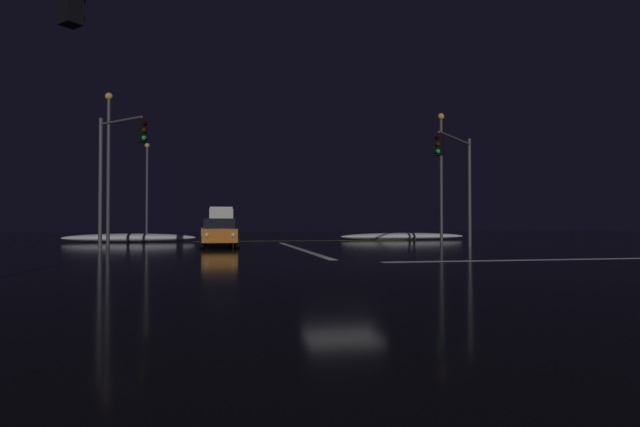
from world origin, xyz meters
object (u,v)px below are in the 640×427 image
Objects in this scene: sedan_orange at (220,233)px; sedan_white at (219,230)px; sedan_silver at (222,228)px; traffic_signal_nw at (117,159)px; sedan_black at (219,229)px; traffic_signal_ne at (457,168)px; streetlamp_left_near at (109,157)px; streetlamp_left_far at (147,183)px; sedan_gray at (216,231)px; streetlamp_right_near at (441,168)px; box_truck at (221,219)px.

sedan_white is (-0.07, 10.86, 0.00)m from sedan_orange.
sedan_silver is 26.02m from traffic_signal_nw.
sedan_black is at bearing 90.28° from sedan_orange.
sedan_black is 1.00× the size of sedan_silver.
traffic_signal_ne is 0.94× the size of traffic_signal_nw.
streetlamp_left_near is (-18.62, 6.65, 0.95)m from traffic_signal_ne.
traffic_signal_ne is 29.33m from streetlamp_left_far.
traffic_signal_nw is (-4.54, -8.48, 3.56)m from sedan_gray.
sedan_gray and sedan_silver have the same top height.
sedan_orange is 0.48× the size of streetlamp_left_near.
sedan_white is 16.92m from streetlamp_right_near.
traffic_signal_nw reaches higher than sedan_gray.
traffic_signal_ne is at bearing -16.07° from sedan_orange.
traffic_signal_ne is 0.70× the size of streetlamp_right_near.
sedan_gray is 15.74m from traffic_signal_ne.
sedan_white is 5.92m from sedan_black.
streetlamp_left_near is at bearing -114.79° from sedan_black.
box_truck is 0.96× the size of streetlamp_right_near.
sedan_orange is 0.72× the size of traffic_signal_ne.
streetlamp_left_near is (-6.17, -2.35, 4.36)m from sedan_gray.
box_truck is at bearing 89.70° from sedan_orange.
sedan_orange and sedan_black have the same top height.
sedan_orange is at bearing -87.73° from sedan_gray.
traffic_signal_nw is 22.20m from streetlamp_left_far.
streetlamp_left_far is at bearing -123.66° from box_truck.
streetlamp_right_near is 20.77m from streetlamp_left_near.
streetlamp_left_near is (-1.63, 6.13, 0.80)m from traffic_signal_nw.
sedan_gray is 7.91m from streetlamp_left_near.
streetlamp_left_far reaches higher than sedan_black.
sedan_silver is 8.38m from streetlamp_left_far.
box_truck is (0.37, 23.47, 0.91)m from sedan_gray.
streetlamp_left_near is at bearing -104.21° from box_truck.
sedan_black is 20.64m from traffic_signal_nw.
box_truck is 29.66m from streetlamp_right_near.
streetlamp_right_near is at bearing 0.00° from streetlamp_left_near.
sedan_silver is 6.71m from box_truck.
sedan_silver is at bearing 126.51° from streetlamp_right_near.
sedan_black is 0.48× the size of streetlamp_left_near.
sedan_silver is 0.67× the size of traffic_signal_nw.
traffic_signal_nw is at bearing -103.30° from sedan_black.
sedan_orange is 1.00× the size of sedan_gray.
traffic_signal_nw is at bearing -101.07° from sedan_silver.
streetlamp_left_near is (-20.77, -0.00, 0.17)m from streetlamp_right_near.
box_truck is at bearing 56.34° from streetlamp_left_far.
streetlamp_right_near is at bearing -53.49° from sedan_silver.
sedan_orange is 1.00× the size of sedan_silver.
sedan_gray is at bearing -91.39° from sedan_silver.
traffic_signal_nw is at bearing -108.68° from sedan_white.
traffic_signal_ne is 0.71× the size of streetlamp_left_far.
traffic_signal_ne is 7.03m from streetlamp_right_near.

